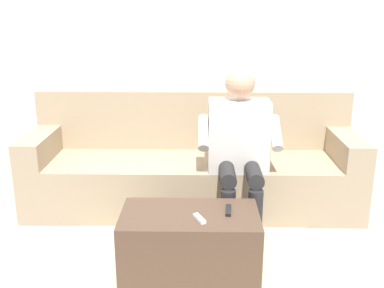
{
  "coord_description": "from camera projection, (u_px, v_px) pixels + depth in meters",
  "views": [
    {
      "loc": [
        -0.06,
        3.26,
        1.56
      ],
      "look_at": [
        0.0,
        0.16,
        0.6
      ],
      "focal_mm": 41.82,
      "sensor_mm": 36.0,
      "label": 1
    }
  ],
  "objects": [
    {
      "name": "couch",
      "position": [
        193.0,
        168.0,
        3.62
      ],
      "size": [
        2.59,
        0.75,
        0.9
      ],
      "color": "#9E896B",
      "rests_on": "ground"
    },
    {
      "name": "person_solo_seated",
      "position": [
        239.0,
        141.0,
        3.17
      ],
      "size": [
        0.58,
        0.59,
        1.15
      ],
      "color": "beige",
      "rests_on": "ground"
    },
    {
      "name": "remote_black",
      "position": [
        228.0,
        210.0,
        2.66
      ],
      "size": [
        0.04,
        0.14,
        0.02
      ],
      "primitive_type": "cube",
      "rotation": [
        0.0,
        0.0,
        1.49
      ],
      "color": "black",
      "rests_on": "coffee_table"
    },
    {
      "name": "back_wall",
      "position": [
        194.0,
        32.0,
        3.78
      ],
      "size": [
        4.96,
        0.06,
        2.71
      ],
      "primitive_type": "cube",
      "color": "silver",
      "rests_on": "ground"
    },
    {
      "name": "remote_white",
      "position": [
        199.0,
        219.0,
        2.55
      ],
      "size": [
        0.08,
        0.12,
        0.02
      ],
      "primitive_type": "cube",
      "rotation": [
        0.0,
        0.0,
        5.15
      ],
      "color": "white",
      "rests_on": "coffee_table"
    },
    {
      "name": "floor_rug",
      "position": [
        190.0,
        261.0,
        2.85
      ],
      "size": [
        1.68,
        1.43,
        0.01
      ],
      "primitive_type": "cube",
      "color": "#B7AD93",
      "rests_on": "ground"
    },
    {
      "name": "coffee_table",
      "position": [
        190.0,
        243.0,
        2.69
      ],
      "size": [
        0.82,
        0.45,
        0.39
      ],
      "color": "#4C3828",
      "rests_on": "ground"
    },
    {
      "name": "ground_plane",
      "position": [
        191.0,
        249.0,
        3.01
      ],
      "size": [
        8.0,
        8.0,
        0.0
      ],
      "primitive_type": "plane",
      "color": "gray"
    }
  ]
}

